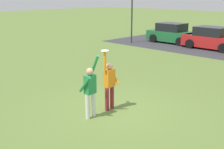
# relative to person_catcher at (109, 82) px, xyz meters

# --- Properties ---
(ground_plane) EXTENTS (120.00, 120.00, 0.00)m
(ground_plane) POSITION_rel_person_catcher_xyz_m (0.15, -0.01, -0.98)
(ground_plane) COLOR olive
(person_catcher) EXTENTS (0.49, 0.55, 2.08)m
(person_catcher) POSITION_rel_person_catcher_xyz_m (0.00, 0.00, 0.00)
(person_catcher) COLOR maroon
(person_catcher) RESTS_ON ground_plane
(person_defender) EXTENTS (0.49, 0.56, 2.04)m
(person_defender) POSITION_rel_person_catcher_xyz_m (0.06, -0.92, -0.00)
(person_defender) COLOR silver
(person_defender) RESTS_ON ground_plane
(frisbee_disc) EXTENTS (0.26, 0.26, 0.02)m
(frisbee_disc) POSITION_rel_person_catcher_xyz_m (0.02, -0.22, 1.11)
(frisbee_disc) COLOR white
(frisbee_disc) RESTS_ON person_catcher
(parked_car_green) EXTENTS (4.11, 2.07, 1.59)m
(parked_car_green) POSITION_rel_person_catcher_xyz_m (-6.53, 13.77, -0.25)
(parked_car_green) COLOR #1E6633
(parked_car_green) RESTS_ON ground_plane
(parked_car_red) EXTENTS (4.11, 2.07, 1.59)m
(parked_car_red) POSITION_rel_person_catcher_xyz_m (-2.93, 13.40, -0.25)
(parked_car_red) COLOR red
(parked_car_red) RESTS_ON ground_plane
(lamppost_by_lot) EXTENTS (0.28, 0.28, 4.26)m
(lamppost_by_lot) POSITION_rel_person_catcher_xyz_m (-8.93, 11.45, 1.60)
(lamppost_by_lot) COLOR #2D2D33
(lamppost_by_lot) RESTS_ON ground_plane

